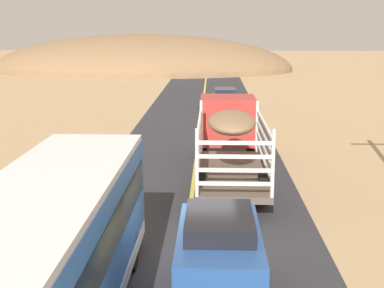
# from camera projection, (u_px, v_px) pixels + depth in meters

# --- Properties ---
(ground_plane) EXTENTS (240.00, 240.00, 0.00)m
(ground_plane) POSITION_uv_depth(u_px,v_px,m) (182.00, 281.00, 13.37)
(ground_plane) COLOR tan
(road_surface) EXTENTS (8.00, 120.00, 0.02)m
(road_surface) POSITION_uv_depth(u_px,v_px,m) (182.00, 281.00, 13.37)
(road_surface) COLOR #2D2D33
(road_surface) RESTS_ON ground
(road_centre_line) EXTENTS (0.16, 117.60, 0.00)m
(road_centre_line) POSITION_uv_depth(u_px,v_px,m) (182.00, 281.00, 13.37)
(road_centre_line) COLOR #D8CC4C
(road_centre_line) RESTS_ON road_surface
(suv_near) EXTENTS (1.90, 4.62, 2.29)m
(suv_near) POSITION_uv_depth(u_px,v_px,m) (219.00, 265.00, 11.63)
(suv_near) COLOR #264C8C
(suv_near) RESTS_ON road_surface
(livestock_truck) EXTENTS (2.53, 9.70, 3.02)m
(livestock_truck) POSITION_uv_depth(u_px,v_px,m) (229.00, 129.00, 23.25)
(livestock_truck) COLOR #B2332D
(livestock_truck) RESTS_ON road_surface
(bus) EXTENTS (2.54, 10.00, 3.21)m
(bus) POSITION_uv_depth(u_px,v_px,m) (48.00, 259.00, 10.51)
(bus) COLOR #3872C6
(bus) RESTS_ON road_surface
(car_far) EXTENTS (1.80, 4.40, 1.46)m
(car_far) POSITION_uv_depth(u_px,v_px,m) (225.00, 99.00, 40.82)
(car_far) COLOR #8C7259
(car_far) RESTS_ON road_surface
(distant_hill) EXTENTS (41.21, 25.52, 9.81)m
(distant_hill) POSITION_uv_depth(u_px,v_px,m) (142.00, 70.00, 74.85)
(distant_hill) COLOR olive
(distant_hill) RESTS_ON ground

